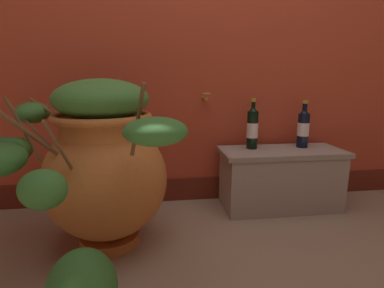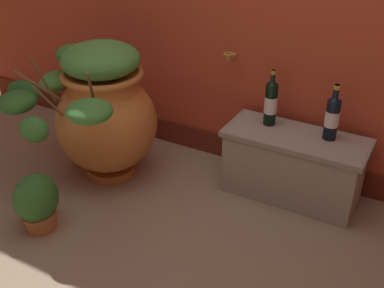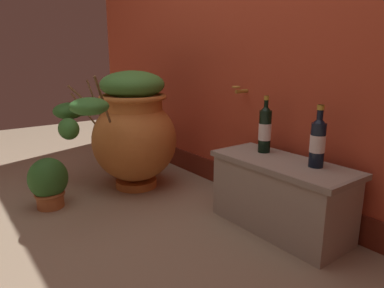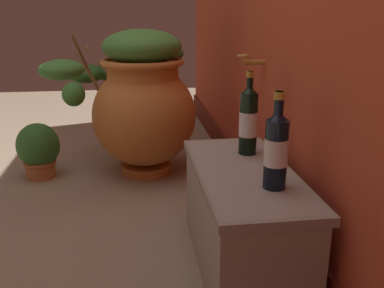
% 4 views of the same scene
% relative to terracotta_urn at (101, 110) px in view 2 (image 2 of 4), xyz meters
% --- Properties ---
extents(ground_plane, '(7.00, 7.00, 0.00)m').
position_rel_terracotta_urn_xyz_m(ground_plane, '(0.64, -0.55, -0.44)').
color(ground_plane, gray).
extents(terracotta_urn, '(0.92, 0.83, 0.85)m').
position_rel_terracotta_urn_xyz_m(terracotta_urn, '(0.00, 0.00, 0.00)').
color(terracotta_urn, '#C17033').
rests_on(terracotta_urn, ground_plane).
extents(stone_ledge, '(0.80, 0.35, 0.39)m').
position_rel_terracotta_urn_xyz_m(stone_ledge, '(1.09, 0.34, -0.23)').
color(stone_ledge, '#9E9384').
rests_on(stone_ledge, ground_plane).
extents(wine_bottle_left, '(0.08, 0.08, 0.32)m').
position_rel_terracotta_urn_xyz_m(wine_bottle_left, '(1.25, 0.40, 0.09)').
color(wine_bottle_left, black).
rests_on(wine_bottle_left, stone_ledge).
extents(wine_bottle_middle, '(0.07, 0.07, 0.33)m').
position_rel_terracotta_urn_xyz_m(wine_bottle_middle, '(0.90, 0.40, 0.10)').
color(wine_bottle_middle, black).
rests_on(wine_bottle_middle, stone_ledge).
extents(potted_shrub, '(0.22, 0.25, 0.33)m').
position_rel_terracotta_urn_xyz_m(potted_shrub, '(0.03, -0.60, -0.27)').
color(potted_shrub, '#B26638').
rests_on(potted_shrub, ground_plane).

